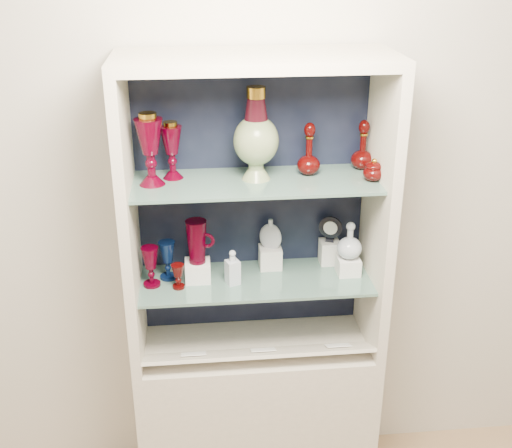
{
  "coord_description": "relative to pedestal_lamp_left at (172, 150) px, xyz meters",
  "views": [
    {
      "loc": [
        -0.23,
        -0.71,
        2.3
      ],
      "look_at": [
        0.0,
        1.53,
        1.3
      ],
      "focal_mm": 45.0,
      "sensor_mm": 36.0,
      "label": 1
    }
  ],
  "objects": [
    {
      "name": "cabinet_back_panel",
      "position": [
        0.31,
        0.11,
        -0.25
      ],
      "size": [
        0.98,
        0.02,
        1.15
      ],
      "primitive_type": "cube",
      "color": "black",
      "rests_on": "cabinet_base"
    },
    {
      "name": "cabinet_side_left",
      "position": [
        -0.17,
        -0.08,
        -0.25
      ],
      "size": [
        0.04,
        0.4,
        1.15
      ],
      "primitive_type": "cube",
      "color": "beige",
      "rests_on": "cabinet_base"
    },
    {
      "name": "riser_clear_round_decanter",
      "position": [
        0.69,
        -0.06,
        -0.49
      ],
      "size": [
        0.09,
        0.09,
        0.07
      ],
      "primitive_type": "cube",
      "color": "silver",
      "rests_on": "shelf_lower"
    },
    {
      "name": "ruby_goblet_tall",
      "position": [
        -0.1,
        -0.08,
        -0.45
      ],
      "size": [
        0.09,
        0.09,
        0.17
      ],
      "primitive_type": null,
      "rotation": [
        0.0,
        0.0,
        -0.34
      ],
      "color": "#410010",
      "rests_on": "shelf_lower"
    },
    {
      "name": "pedestal_lamp_left",
      "position": [
        0.0,
        0.0,
        0.0
      ],
      "size": [
        0.11,
        0.11,
        0.22
      ],
      "primitive_type": null,
      "rotation": [
        0.0,
        0.0,
        0.31
      ],
      "color": "#410010",
      "rests_on": "shelf_upper"
    },
    {
      "name": "flat_flask",
      "position": [
        0.38,
        0.03,
        -0.37
      ],
      "size": [
        0.1,
        0.07,
        0.13
      ],
      "primitive_type": null,
      "rotation": [
        0.0,
        0.0,
        -0.39
      ],
      "color": "#A9B0BB",
      "rests_on": "riser_flat_flask"
    },
    {
      "name": "lidded_bowl",
      "position": [
        0.75,
        -0.11,
        -0.06
      ],
      "size": [
        0.09,
        0.09,
        0.09
      ],
      "primitive_type": null,
      "rotation": [
        0.0,
        0.0,
        0.19
      ],
      "color": "#440605",
      "rests_on": "shelf_upper"
    },
    {
      "name": "riser_ruby_pitcher",
      "position": [
        0.08,
        -0.05,
        -0.49
      ],
      "size": [
        0.1,
        0.1,
        0.08
      ],
      "primitive_type": "cube",
      "color": "silver",
      "rests_on": "shelf_lower"
    },
    {
      "name": "shelf_upper",
      "position": [
        0.31,
        -0.06,
        -0.12
      ],
      "size": [
        0.92,
        0.34,
        0.01
      ],
      "primitive_type": "cube",
      "color": "slate",
      "rests_on": "cabinet_side_left"
    },
    {
      "name": "clear_square_bottle",
      "position": [
        0.22,
        -0.09,
        -0.46
      ],
      "size": [
        0.07,
        0.07,
        0.15
      ],
      "primitive_type": null,
      "rotation": [
        0.0,
        0.0,
        0.35
      ],
      "color": "#AFBAC9",
      "rests_on": "shelf_lower"
    },
    {
      "name": "ruby_decanter_b",
      "position": [
        0.74,
        0.03,
        -0.0
      ],
      "size": [
        0.1,
        0.1,
        0.21
      ],
      "primitive_type": null,
      "rotation": [
        0.0,
        0.0,
        0.12
      ],
      "color": "#440605",
      "rests_on": "shelf_upper"
    },
    {
      "name": "pedestal_lamp_right",
      "position": [
        -0.08,
        -0.06,
        0.03
      ],
      "size": [
        0.13,
        0.13,
        0.27
      ],
      "primitive_type": null,
      "rotation": [
        0.0,
        0.0,
        -0.37
      ],
      "color": "#410010",
      "rests_on": "shelf_upper"
    },
    {
      "name": "label_card_0",
      "position": [
        0.33,
        -0.19,
        -0.78
      ],
      "size": [
        0.1,
        0.06,
        0.03
      ],
      "primitive_type": "cube",
      "rotation": [
        -0.44,
        0.0,
        0.0
      ],
      "color": "white",
      "rests_on": "label_ledge"
    },
    {
      "name": "ruby_decanter_a",
      "position": [
        0.52,
        -0.01,
        0.01
      ],
      "size": [
        0.1,
        0.1,
        0.23
      ],
      "primitive_type": null,
      "rotation": [
        0.0,
        0.0,
        -0.09
      ],
      "color": "#440605",
      "rests_on": "shelf_upper"
    },
    {
      "name": "clear_round_decanter",
      "position": [
        0.69,
        -0.06,
        -0.38
      ],
      "size": [
        0.13,
        0.13,
        0.15
      ],
      "primitive_type": null,
      "rotation": [
        0.0,
        0.0,
        -0.3
      ],
      "color": "#AFBAC9",
      "rests_on": "riser_clear_round_decanter"
    },
    {
      "name": "label_card_2",
      "position": [
        0.05,
        -0.19,
        -0.78
      ],
      "size": [
        0.1,
        0.06,
        0.03
      ],
      "primitive_type": "cube",
      "rotation": [
        -0.44,
        0.0,
        0.0
      ],
      "color": "white",
      "rests_on": "label_ledge"
    },
    {
      "name": "cameo_medallion",
      "position": [
        0.63,
        0.05,
        -0.37
      ],
      "size": [
        0.1,
        0.07,
        0.11
      ],
      "primitive_type": null,
      "rotation": [
        0.0,
        0.0,
        -0.36
      ],
      "color": "black",
      "rests_on": "riser_cameo_medallion"
    },
    {
      "name": "cabinet_side_right",
      "position": [
        0.79,
        -0.08,
        -0.25
      ],
      "size": [
        0.04,
        0.4,
        1.15
      ],
      "primitive_type": "cube",
      "color": "beige",
      "rests_on": "cabinet_base"
    },
    {
      "name": "enamel_urn",
      "position": [
        0.31,
        -0.04,
        0.07
      ],
      "size": [
        0.21,
        0.21,
        0.35
      ],
      "primitive_type": null,
      "rotation": [
        0.0,
        0.0,
        -0.26
      ],
      "color": "#0C4616",
      "rests_on": "shelf_upper"
    },
    {
      "name": "cabinet_base",
      "position": [
        0.31,
        -0.08,
        -1.2
      ],
      "size": [
        1.0,
        0.4,
        0.75
      ],
      "primitive_type": "cube",
      "color": "beige",
      "rests_on": "ground"
    },
    {
      "name": "cobalt_goblet",
      "position": [
        -0.04,
        -0.02,
        -0.45
      ],
      "size": [
        0.08,
        0.08,
        0.16
      ],
      "primitive_type": null,
      "rotation": [
        0.0,
        0.0,
        -0.13
      ],
      "color": "#08173D",
      "rests_on": "shelf_lower"
    },
    {
      "name": "label_ledge",
      "position": [
        0.31,
        -0.19,
        -0.8
      ],
      "size": [
        0.92,
        0.17,
        0.09
      ],
      "primitive_type": "cube",
      "rotation": [
        -0.44,
        0.0,
        0.0
      ],
      "color": "beige",
      "rests_on": "cabinet_base"
    },
    {
      "name": "wall_back",
      "position": [
        0.31,
        0.14,
        -0.18
      ],
      "size": [
        3.5,
        0.02,
        2.8
      ],
      "primitive_type": "cube",
      "color": "beige",
      "rests_on": "ground"
    },
    {
      "name": "label_card_1",
      "position": [
        0.63,
        -0.19,
        -0.78
      ],
      "size": [
        0.1,
        0.06,
        0.03
      ],
      "primitive_type": "cube",
      "rotation": [
        -0.44,
        0.0,
        0.0
      ],
      "color": "white",
      "rests_on": "label_ledge"
    },
    {
      "name": "riser_flat_flask",
      "position": [
        0.38,
        0.03,
        -0.48
      ],
      "size": [
        0.09,
        0.09,
        0.09
      ],
      "primitive_type": "cube",
      "color": "silver",
      "rests_on": "shelf_lower"
    },
    {
      "name": "cabinet_top_cap",
      "position": [
        0.31,
        -0.08,
        0.34
      ],
      "size": [
        1.0,
        0.4,
        0.04
      ],
      "primitive_type": "cube",
      "color": "beige",
      "rests_on": "cabinet_side_left"
    },
    {
      "name": "riser_cameo_medallion",
      "position": [
        0.63,
        0.05,
        -0.48
      ],
      "size": [
        0.08,
        0.08,
        0.1
      ],
      "primitive_type": "cube",
      "color": "silver",
      "rests_on": "shelf_lower"
    },
    {
      "name": "ruby_pitcher",
      "position": [
        0.08,
        -0.05,
        -0.36
      ],
      "size": [
        0.15,
        0.12,
        0.18
      ],
      "primitive_type": null,
      "rotation": [
        0.0,
        0.0,
        -0.29
      ],
      "color": "#410010",
      "rests_on": "riser_ruby_pitcher"
    },
    {
      "name": "shelf_lower",
      "position": [
        0.31,
        -0.06,
        -0.54
      ],
      "size": [
        0.92,
        0.34,
        0.01
      ],
      "primitive_type": "cube",
      "color": "slate",
      "rests_on": "cabinet_side_left"
    },
    {
      "name": "ruby_goblet_small",
      "position": [
        0.0,
        -0.11,
        -0.48
      ],
      "size": [
        0.07,
        0.07,
        0.1
      ],
      "primitive_type": null,
      "rotation": [
        0.0,
        0.0,
        0.41
      ],
      "color": "#440605",
      "rests_on": "shelf_lower"
    }
  ]
}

